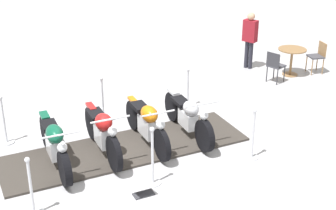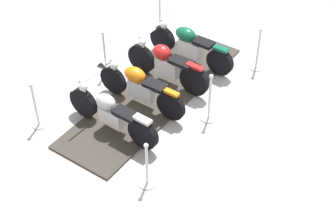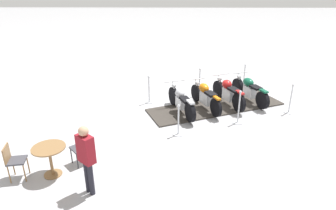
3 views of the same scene
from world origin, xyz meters
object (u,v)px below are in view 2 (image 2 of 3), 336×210
(stanchion_right_front, at_px, (160,20))
(motorcycle_copper, at_px, (140,86))
(info_placard, at_px, (106,61))
(motorcycle_maroon, at_px, (166,64))
(stanchion_right_mid, at_px, (105,59))
(motorcycle_chrome, at_px, (111,113))
(stanchion_right_rear, at_px, (36,111))
(stanchion_left_front, at_px, (257,55))
(stanchion_left_rear, at_px, (147,172))
(motorcycle_forest, at_px, (189,45))
(stanchion_left_mid, at_px, (209,105))

(stanchion_right_front, bearing_deg, motorcycle_copper, -130.06)
(motorcycle_copper, distance_m, stanchion_right_front, 2.97)
(stanchion_right_front, bearing_deg, info_placard, -165.20)
(motorcycle_maroon, distance_m, stanchion_right_mid, 1.44)
(motorcycle_chrome, xyz_separation_m, stanchion_right_rear, (-1.19, 0.97, -0.10))
(stanchion_right_rear, bearing_deg, stanchion_right_mid, 22.95)
(motorcycle_maroon, bearing_deg, stanchion_left_front, -129.03)
(stanchion_right_rear, height_order, stanchion_left_rear, stanchion_right_rear)
(motorcycle_maroon, height_order, motorcycle_chrome, motorcycle_maroon)
(info_placard, bearing_deg, motorcycle_forest, -54.67)
(motorcycle_copper, bearing_deg, motorcycle_maroon, -90.17)
(motorcycle_forest, relative_size, stanchion_right_mid, 1.87)
(stanchion_right_mid, xyz_separation_m, stanchion_left_front, (3.06, -1.70, -0.03))
(stanchion_left_rear, distance_m, info_placard, 3.90)
(stanchion_right_rear, distance_m, stanchion_right_mid, 2.16)
(motorcycle_chrome, distance_m, stanchion_right_front, 3.85)
(motorcycle_copper, bearing_deg, stanchion_left_rear, 130.67)
(motorcycle_forest, relative_size, stanchion_left_mid, 1.89)
(stanchion_right_rear, bearing_deg, motorcycle_copper, -15.71)
(motorcycle_copper, xyz_separation_m, stanchion_right_mid, (-0.08, 1.42, -0.14))
(motorcycle_maroon, bearing_deg, motorcycle_copper, 90.32)
(stanchion_right_rear, bearing_deg, stanchion_right_front, 22.95)
(motorcycle_chrome, bearing_deg, stanchion_left_rear, 154.98)
(stanchion_right_mid, relative_size, info_placard, 2.73)
(stanchion_right_front, distance_m, stanchion_left_front, 2.76)
(stanchion_right_front, relative_size, stanchion_left_front, 1.00)
(stanchion_left_mid, relative_size, stanchion_left_rear, 1.13)
(stanchion_right_mid, distance_m, stanchion_left_front, 3.51)
(stanchion_right_front, height_order, info_placard, stanchion_right_front)
(motorcycle_copper, relative_size, stanchion_right_front, 1.88)
(motorcycle_chrome, bearing_deg, stanchion_left_front, -109.22)
(stanchion_right_front, bearing_deg, motorcycle_forest, -95.10)
(motorcycle_chrome, height_order, stanchion_right_rear, stanchion_right_rear)
(motorcycle_copper, xyz_separation_m, motorcycle_chrome, (-0.88, -0.39, -0.04))
(stanchion_right_mid, bearing_deg, stanchion_right_front, 22.95)
(motorcycle_maroon, xyz_separation_m, stanchion_left_front, (2.09, -0.64, -0.18))
(info_placard, bearing_deg, stanchion_right_rear, -173.79)
(motorcycle_copper, relative_size, stanchion_left_front, 1.88)
(motorcycle_forest, bearing_deg, motorcycle_maroon, 91.72)
(stanchion_right_rear, distance_m, stanchion_left_rear, 2.76)
(stanchion_right_mid, bearing_deg, stanchion_left_mid, -67.05)
(motorcycle_forest, distance_m, motorcycle_copper, 1.92)
(stanchion_right_front, height_order, stanchion_left_rear, stanchion_right_front)
(motorcycle_forest, height_order, motorcycle_maroon, motorcycle_maroon)
(motorcycle_forest, distance_m, stanchion_left_rear, 3.87)
(motorcycle_forest, xyz_separation_m, stanchion_right_rear, (-3.84, -0.16, -0.12))
(motorcycle_forest, xyz_separation_m, stanchion_left_front, (1.21, -1.02, -0.14))
(stanchion_right_front, bearing_deg, motorcycle_maroon, -118.15)
(stanchion_left_mid, bearing_deg, motorcycle_maroon, 94.12)
(stanchion_left_rear, bearing_deg, motorcycle_forest, 44.40)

